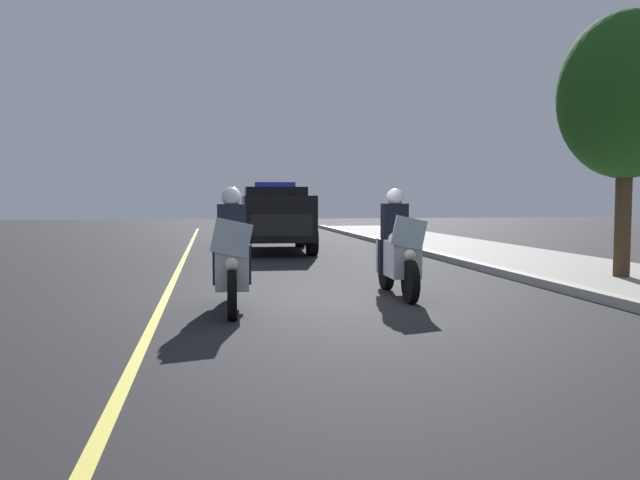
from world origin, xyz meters
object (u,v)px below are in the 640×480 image
object	(u,v)px
police_motorcycle_lead_right	(397,252)
tree_mid_block	(627,96)
police_suv	(275,215)
police_motorcycle_lead_left	(232,260)

from	to	relation	value
police_motorcycle_lead_right	tree_mid_block	distance (m)	5.48
police_motorcycle_lead_right	police_suv	size ratio (longest dim) A/B	0.43
police_motorcycle_lead_left	police_motorcycle_lead_right	bearing A→B (deg)	107.98
police_motorcycle_lead_right	tree_mid_block	xyz separation A→B (m)	(-0.96, 4.64, 2.74)
police_suv	tree_mid_block	xyz separation A→B (m)	(8.09, 5.70, 2.38)
police_motorcycle_lead_left	police_suv	size ratio (longest dim) A/B	0.43
police_motorcycle_lead_right	tree_mid_block	bearing A→B (deg)	101.68
police_motorcycle_lead_left	tree_mid_block	bearing A→B (deg)	104.01
police_motorcycle_lead_right	police_suv	distance (m)	9.12
police_suv	tree_mid_block	world-z (taller)	tree_mid_block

